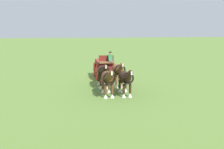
% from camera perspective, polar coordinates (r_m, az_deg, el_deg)
% --- Properties ---
extents(ground_plane, '(220.00, 220.00, 0.00)m').
position_cam_1_polar(ground_plane, '(23.24, -1.90, -0.81)').
color(ground_plane, olive).
extents(show_wagon, '(5.86, 1.95, 2.76)m').
position_cam_1_polar(show_wagon, '(22.88, -1.85, 2.10)').
color(show_wagon, maroon).
rests_on(show_wagon, ground).
extents(draft_horse_rear_near, '(3.00, 0.94, 2.25)m').
position_cam_1_polar(draft_horse_rear_near, '(19.44, 1.53, 0.97)').
color(draft_horse_rear_near, brown).
rests_on(draft_horse_rear_near, ground).
extents(draft_horse_rear_off, '(3.12, 0.93, 2.16)m').
position_cam_1_polar(draft_horse_rear_off, '(19.24, -2.27, 0.63)').
color(draft_horse_rear_off, '#331E14').
rests_on(draft_horse_rear_off, ground).
extents(draft_horse_lead_near, '(3.12, 0.90, 2.13)m').
position_cam_1_polar(draft_horse_lead_near, '(16.96, 3.27, -0.90)').
color(draft_horse_lead_near, '#331E14').
rests_on(draft_horse_lead_near, ground).
extents(draft_horse_lead_off, '(3.08, 0.91, 2.16)m').
position_cam_1_polar(draft_horse_lead_off, '(16.71, -1.08, -0.96)').
color(draft_horse_lead_off, brown).
rests_on(draft_horse_lead_off, ground).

